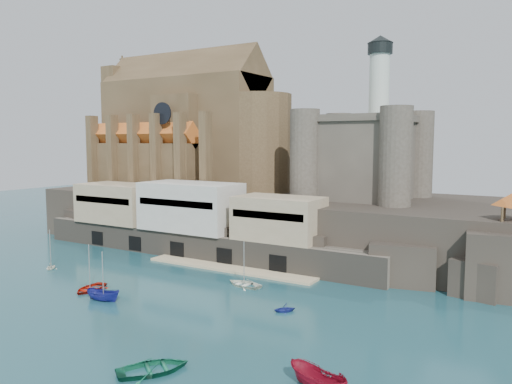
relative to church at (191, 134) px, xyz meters
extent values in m
plane|color=#17444E|center=(24.13, -41.85, -22.13)|extent=(300.00, 300.00, 0.00)
cube|color=black|center=(24.13, -1.85, -17.13)|extent=(100.00, 34.00, 10.00)
cube|color=black|center=(-13.87, -18.35, -19.13)|extent=(9.00, 5.00, 6.00)
cube|color=black|center=(2.13, -18.35, -19.13)|extent=(9.00, 5.00, 6.00)
cube|color=black|center=(19.13, -18.35, -19.13)|extent=(9.00, 5.00, 6.00)
cube|color=black|center=(36.13, -18.35, -19.13)|extent=(9.00, 5.00, 6.00)
cube|color=black|center=(52.13, -18.35, -19.13)|extent=(9.00, 5.00, 6.00)
cube|color=#625A4E|center=(16.13, -19.35, -19.88)|extent=(70.00, 6.00, 4.50)
cube|color=#CFB88A|center=(26.13, -23.85, -21.98)|extent=(30.00, 4.00, 0.40)
cube|color=black|center=(-5.87, -22.25, -20.53)|extent=(3.00, 0.40, 2.60)
cube|color=black|center=(4.13, -22.25, -20.53)|extent=(3.00, 0.40, 2.60)
cube|color=black|center=(14.13, -22.25, -20.53)|extent=(3.00, 0.40, 2.60)
cube|color=black|center=(24.13, -22.25, -20.53)|extent=(3.00, 0.40, 2.60)
cube|color=black|center=(34.13, -22.25, -20.53)|extent=(3.00, 0.40, 2.60)
cube|color=tan|center=(-3.87, -18.35, -13.88)|extent=(16.00, 9.00, 7.50)
cube|color=beige|center=(14.13, -18.35, -13.38)|extent=(18.00, 9.00, 8.50)
cube|color=tan|center=(32.13, -18.35, -14.13)|extent=(14.00, 8.00, 7.00)
cube|color=#4D3A24|center=(-1.87, 0.15, -0.13)|extent=(38.00, 14.00, 24.00)
cube|color=#4D3A24|center=(-1.87, 0.15, 11.87)|extent=(38.00, 13.01, 13.01)
cylinder|color=#4D3A24|center=(17.13, 0.15, -2.13)|extent=(14.00, 14.00, 20.00)
cube|color=#4D3A24|center=(2.13, 0.15, -2.13)|extent=(10.00, 20.00, 20.00)
cube|color=#4D3A24|center=(-5.87, -9.35, -7.13)|extent=(28.00, 5.00, 10.00)
cube|color=#4D3A24|center=(-5.87, 9.65, -7.13)|extent=(28.00, 5.00, 10.00)
cube|color=#C45D21|center=(-5.87, -9.35, -0.53)|extent=(28.00, 5.66, 5.66)
cube|color=#C45D21|center=(-5.87, 9.65, -0.53)|extent=(28.00, 5.66, 5.66)
cube|color=#4D3A24|center=(-20.87, 0.15, 1.87)|extent=(4.00, 10.00, 28.00)
cylinder|color=black|center=(2.13, -11.90, 3.87)|extent=(4.40, 0.30, 4.40)
cube|color=#4D3A24|center=(-17.87, -12.35, -4.13)|extent=(1.60, 2.20, 16.00)
cube|color=#4D3A24|center=(-11.67, -12.35, -4.13)|extent=(1.60, 2.20, 16.00)
cube|color=#4D3A24|center=(-5.47, -12.35, -4.13)|extent=(1.60, 2.20, 16.00)
cube|color=#4D3A24|center=(0.73, -12.35, -4.13)|extent=(1.60, 2.20, 16.00)
cube|color=#4D3A24|center=(6.93, -12.35, -4.13)|extent=(1.60, 2.20, 16.00)
cube|color=#4D3A24|center=(13.13, -12.35, -4.13)|extent=(1.60, 2.20, 16.00)
cube|color=#474137|center=(40.13, -0.85, -5.13)|extent=(16.00, 16.00, 14.00)
cube|color=#474137|center=(40.13, -0.85, 2.27)|extent=(17.00, 17.00, 1.20)
cylinder|color=#474137|center=(32.13, -8.85, -4.13)|extent=(5.20, 5.20, 16.00)
cylinder|color=#474137|center=(48.13, -8.85, -4.13)|extent=(5.20, 5.20, 16.00)
cylinder|color=#474137|center=(32.13, 7.15, -4.13)|extent=(5.20, 5.20, 16.00)
cylinder|color=#474137|center=(48.13, 7.15, -4.13)|extent=(5.20, 5.20, 16.00)
cylinder|color=silver|center=(42.13, 1.15, 7.87)|extent=(3.60, 3.60, 12.00)
cylinder|color=black|center=(42.13, 1.15, 14.87)|extent=(4.40, 4.40, 2.00)
cone|color=black|center=(42.13, 1.15, 16.47)|extent=(4.60, 4.60, 1.40)
cube|color=black|center=(62.13, -18.85, -19.63)|extent=(6.00, 5.00, 5.00)
cylinder|color=#4D3A24|center=(64.53, -17.45, -11.83)|extent=(0.36, 0.36, 3.20)
cylinder|color=#4D3A24|center=(64.53, -14.25, -11.83)|extent=(0.36, 0.36, 3.20)
imported|color=#B81709|center=(15.97, -43.11, -22.13)|extent=(4.03, 1.80, 5.44)
imported|color=navy|center=(21.03, -45.30, -22.13)|extent=(2.16, 2.12, 4.94)
imported|color=#146A4A|center=(40.32, -57.10, -22.13)|extent=(4.52, 3.77, 6.44)
imported|color=white|center=(1.54, -38.49, -22.13)|extent=(2.62, 2.27, 2.60)
imported|color=white|center=(33.05, -30.44, -22.13)|extent=(1.76, 4.05, 5.48)
imported|color=navy|center=(43.01, -37.11, -22.13)|extent=(2.58, 2.58, 2.63)
camera|label=1|loc=(69.85, -88.84, -1.76)|focal=35.00mm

